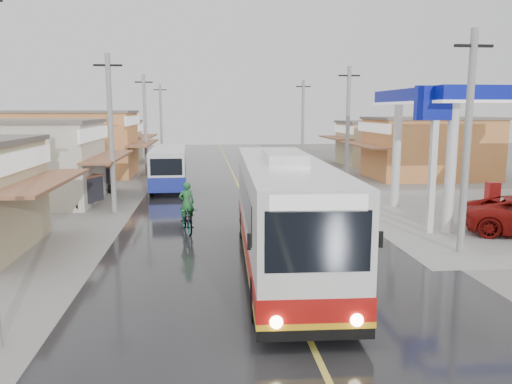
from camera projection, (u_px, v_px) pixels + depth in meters
ground at (272, 259)px, 17.69m from camera, size 120.00×120.00×0.00m
road at (241, 191)px, 32.41m from camera, size 12.00×90.00×0.02m
centre_line at (241, 191)px, 32.41m from camera, size 0.15×90.00×0.01m
shopfronts_left at (48, 187)px, 34.03m from camera, size 11.00×44.00×5.20m
shopfronts_right at (485, 195)px, 30.99m from camera, size 11.00×44.00×4.80m
utility_poles_left at (133, 191)px, 32.68m from camera, size 1.60×50.00×8.00m
utility_poles_right at (346, 190)px, 33.12m from camera, size 1.60×36.00×8.00m
coach_bus at (283, 212)px, 16.50m from camera, size 3.22×12.46×3.86m
second_bus at (169, 167)px, 33.26m from camera, size 2.46×8.21×2.70m
cyclist at (187, 216)px, 21.40m from camera, size 1.15×2.17×2.22m
tricycle_near at (81, 190)px, 26.78m from camera, size 2.23×2.67×1.74m
tricycle_far at (102, 176)px, 32.31m from camera, size 1.48×2.23×1.70m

